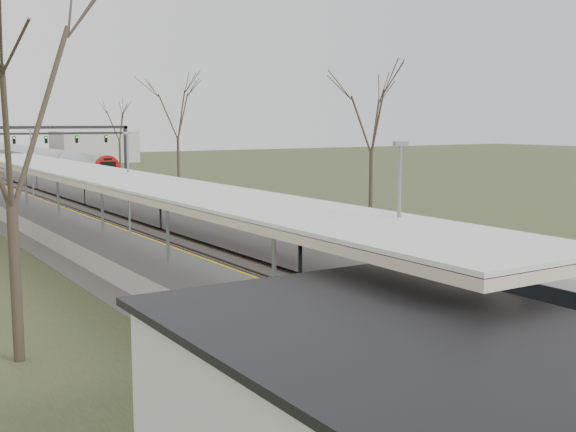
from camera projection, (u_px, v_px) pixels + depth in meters
name	position (u px, v px, depth m)	size (l,w,h in m)	color
track_bed	(134.00, 203.00, 57.68)	(24.00, 160.00, 0.22)	#474442
platform	(82.00, 237.00, 38.02)	(3.50, 69.00, 1.00)	#9E9B93
canopy	(108.00, 178.00, 33.80)	(4.10, 50.00, 3.11)	slate
signal_gantry	(39.00, 136.00, 82.17)	(21.00, 0.59, 6.08)	black
tree_west_near	(6.00, 93.00, 18.80)	(5.00, 5.00, 10.30)	#2D231C
tree_east_far	(372.00, 112.00, 53.15)	(5.00, 5.00, 10.30)	#2D231C
train_near	(137.00, 196.00, 49.21)	(2.62, 75.21, 3.05)	#ABADB6
train_far	(26.00, 156.00, 106.75)	(2.62, 75.21, 3.05)	#ABADB6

